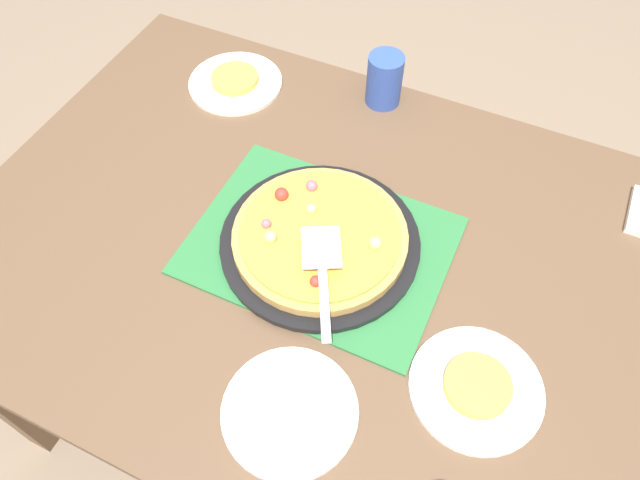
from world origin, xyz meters
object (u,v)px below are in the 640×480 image
Objects in this scene: plate_near_left at (476,388)px; served_slice_right at (235,79)px; pizza_pan at (320,242)px; plate_side at (290,411)px; pizza at (319,236)px; served_slice_left at (478,385)px; pizza_server at (323,270)px; plate_far_right at (236,83)px; cup_near at (384,80)px.

plate_near_left is 2.00× the size of served_slice_right.
plate_side is (-0.09, 0.31, -0.01)m from pizza_pan.
pizza reaches higher than served_slice_left.
pizza_server is at bearing 117.52° from pizza_pan.
pizza_pan is 0.11m from pizza_server.
pizza is at bearing -23.28° from served_slice_left.
pizza_pan reaches higher than plate_near_left.
plate_far_right is at bearing -54.18° from plate_side.
plate_near_left is 0.98× the size of pizza_server.
cup_near is at bearing -164.14° from served_slice_right.
served_slice_left is at bearing -147.83° from plate_side.
plate_far_right is 0.35m from cup_near.
plate_far_right is 0.88m from served_slice_left.
pizza reaches higher than plate_near_left.
plate_side is 1.83× the size of cup_near.
pizza_server is (-0.42, 0.42, 0.05)m from served_slice_right.
pizza is at bearing 138.06° from plate_far_right.
cup_near reaches higher than pizza_pan.
pizza is at bearing -61.89° from pizza_server.
pizza_pan is 1.73× the size of plate_far_right.
pizza_server is at bearing 99.60° from cup_near.
cup_near is at bearing -84.36° from pizza_pan.
pizza is 1.47× the size of pizza_server.
pizza_pan is 3.45× the size of served_slice_right.
pizza_server reaches higher than pizza_pan.
pizza_server reaches higher than pizza.
served_slice_left is at bearing 0.00° from plate_near_left.
pizza_pan is 1.73× the size of plate_side.
plate_far_right is 0.80m from plate_side.
plate_side is at bearing 32.17° from served_slice_left.
pizza_pan is 1.15× the size of pizza.
pizza is 1.50× the size of plate_side.
pizza_server is at bearing 118.11° from pizza.
plate_far_right is 0.01m from served_slice_right.
served_slice_right is at bearing -33.91° from served_slice_left.
cup_near reaches higher than plate_near_left.
pizza is 0.38m from plate_near_left.
plate_side is at bearing 106.52° from pizza_pan.
pizza_server is at bearing -78.08° from plate_side.
plate_side is 0.76m from cup_near.
plate_near_left and plate_side have the same top height.
pizza_server is (0.31, -0.07, 0.05)m from served_slice_left.
pizza_pan is 0.51m from served_slice_right.
cup_near reaches higher than pizza_server.
pizza_server is at bearing -12.03° from served_slice_left.
cup_near is (0.39, -0.59, 0.06)m from plate_near_left.
served_slice_left is 0.88m from served_slice_right.
cup_near is (0.39, -0.59, 0.04)m from served_slice_left.
pizza_pan is at bearing -62.48° from pizza_server.
pizza is 0.10m from pizza_server.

